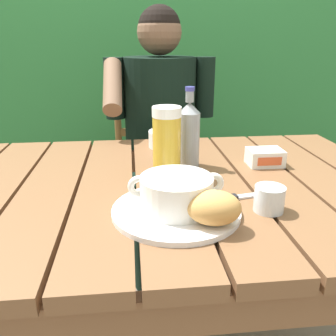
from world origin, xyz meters
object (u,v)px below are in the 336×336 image
serving_plate (176,210)px  person_eating (160,128)px  soup_bowl (176,192)px  table_knife (236,197)px  chair_near_diner (158,166)px  diner_bowl (169,139)px  beer_glass (167,142)px  butter_tub (265,157)px  bread_roll (214,208)px  water_glass_small (269,199)px  beer_bottle (189,134)px

serving_plate → person_eating: bearing=87.5°
soup_bowl → table_knife: bearing=20.8°
chair_near_diner → diner_bowl: 0.62m
table_knife → serving_plate: bearing=-159.2°
person_eating → diner_bowl: bearing=-89.5°
beer_glass → butter_tub: beer_glass is taller
serving_plate → bread_roll: bearing=-49.4°
water_glass_small → butter_tub: 0.31m
chair_near_diner → serving_plate: (-0.04, -1.05, 0.28)m
bread_roll → water_glass_small: 0.16m
person_eating → water_glass_small: 0.89m
person_eating → beer_bottle: bearing=-86.0°
serving_plate → water_glass_small: 0.21m
water_glass_small → table_knife: water_glass_small is taller
serving_plate → soup_bowl: size_ratio=1.36×
soup_bowl → beer_bottle: bearing=75.9°
serving_plate → beer_bottle: size_ratio=1.20×
chair_near_diner → beer_bottle: (0.04, -0.75, 0.37)m
chair_near_diner → beer_glass: 0.91m
butter_tub → person_eating: bearing=115.5°
water_glass_small → chair_near_diner: bearing=98.9°
chair_near_diner → water_glass_small: 1.12m
person_eating → table_knife: (0.12, -0.80, 0.02)m
beer_glass → butter_tub: bearing=11.3°
bread_roll → beer_glass: size_ratio=0.63×
serving_plate → bread_roll: bread_roll is taller
beer_bottle → butter_tub: (0.23, -0.02, -0.08)m
person_eating → water_glass_small: size_ratio=18.40×
water_glass_small → butter_tub: bearing=71.1°
serving_plate → table_knife: 0.16m
chair_near_diner → soup_bowl: size_ratio=4.77×
butter_tub → table_knife: bearing=-124.5°
table_knife → diner_bowl: diner_bowl is taller
person_eating → bread_roll: (0.03, -0.93, 0.06)m
soup_bowl → beer_glass: bearing=89.4°
beer_glass → beer_bottle: bearing=46.6°
beer_bottle → chair_near_diner: bearing=92.7°
beer_bottle → water_glass_small: 0.35m
chair_near_diner → diner_bowl: chair_near_diner is taller
beer_bottle → water_glass_small: (0.13, -0.31, -0.07)m
soup_bowl → table_knife: soup_bowl is taller
beer_bottle → bread_roll: bearing=-91.6°
person_eating → diner_bowl: person_eating is taller
chair_near_diner → table_knife: 1.04m
butter_tub → table_knife: butter_tub is taller
beer_bottle → water_glass_small: size_ratio=3.50×
serving_plate → diner_bowl: bearing=85.5°
chair_near_diner → bread_roll: 1.18m
soup_bowl → beer_glass: beer_glass is taller
bread_roll → table_knife: bearing=57.1°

